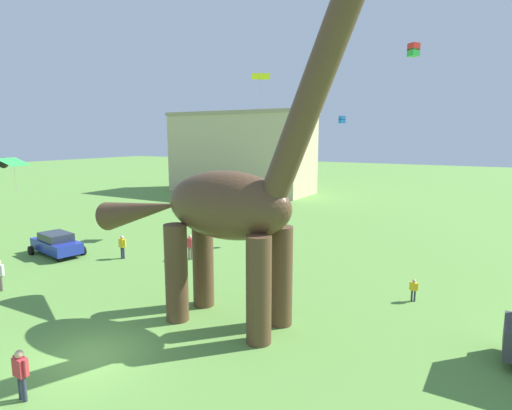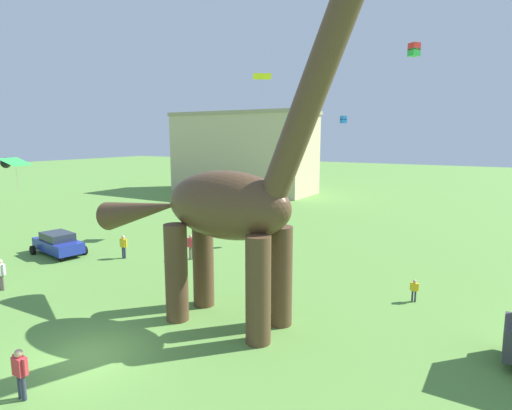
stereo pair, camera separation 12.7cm
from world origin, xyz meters
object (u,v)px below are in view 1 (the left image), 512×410
object	(u,v)px
dinosaur_sculpture	(226,205)
kite_high_left	(342,120)
parked_sedan_left	(56,244)
person_strolling_adult	(21,370)
kite_near_high	(414,50)
kite_mid_center	(14,162)
person_far_spectator	(190,244)
person_vendor_side	(122,245)
person_watching_child	(414,288)
kite_far_right	(261,77)

from	to	relation	value
dinosaur_sculpture	kite_high_left	size ratio (longest dim) A/B	26.20
parked_sedan_left	person_strolling_adult	distance (m)	17.29
kite_high_left	dinosaur_sculpture	bearing A→B (deg)	-87.48
person_strolling_adult	kite_high_left	distance (m)	26.14
kite_near_high	kite_mid_center	xyz separation A→B (m)	(-21.93, -5.16, -5.24)
dinosaur_sculpture	kite_near_high	xyz separation A→B (m)	(6.22, 5.43, 6.56)
person_far_spectator	kite_high_left	world-z (taller)	kite_high_left
parked_sedan_left	kite_near_high	world-z (taller)	kite_near_high
person_far_spectator	kite_near_high	xyz separation A→B (m)	(13.60, -1.18, 10.75)
person_vendor_side	kite_mid_center	bearing A→B (deg)	6.53
person_vendor_side	kite_near_high	world-z (taller)	kite_near_high
person_watching_child	kite_far_right	world-z (taller)	kite_far_right
parked_sedan_left	person_watching_child	bearing A→B (deg)	19.76
kite_near_high	kite_mid_center	distance (m)	23.13
person_vendor_side	person_watching_child	bearing A→B (deg)	148.19
kite_high_left	kite_near_high	world-z (taller)	kite_near_high
kite_high_left	kite_near_high	distance (m)	13.67
dinosaur_sculpture	kite_high_left	bearing A→B (deg)	115.71
kite_high_left	kite_far_right	xyz separation A→B (m)	(-6.87, -0.44, 3.59)
kite_mid_center	kite_near_high	bearing A→B (deg)	13.24
person_watching_child	kite_near_high	size ratio (longest dim) A/B	2.06
person_watching_child	kite_mid_center	xyz separation A→B (m)	(-22.40, -6.22, 5.83)
person_strolling_adult	kite_mid_center	distance (m)	16.56
kite_mid_center	person_vendor_side	bearing A→B (deg)	44.60
person_far_spectator	kite_high_left	size ratio (longest dim) A/B	3.03
parked_sedan_left	kite_far_right	distance (m)	20.10
parked_sedan_left	kite_high_left	xyz separation A→B (m)	(15.24, 14.12, 8.52)
parked_sedan_left	kite_far_right	bearing A→B (deg)	69.10
dinosaur_sculpture	person_watching_child	xyz separation A→B (m)	(6.69, 6.49, -4.51)
dinosaur_sculpture	person_strolling_adult	xyz separation A→B (m)	(-2.34, -7.79, -4.19)
kite_mid_center	person_far_spectator	bearing A→B (deg)	37.31
person_watching_child	kite_far_right	distance (m)	21.32
person_strolling_adult	person_vendor_side	world-z (taller)	person_strolling_adult
person_strolling_adult	person_vendor_side	size ratio (longest dim) A/B	1.06
person_watching_child	kite_near_high	distance (m)	11.13
dinosaur_sculpture	kite_near_high	bearing A→B (deg)	64.32
parked_sedan_left	person_strolling_adult	world-z (taller)	person_strolling_adult
person_watching_child	person_strolling_adult	world-z (taller)	person_strolling_adult
dinosaur_sculpture	parked_sedan_left	size ratio (longest dim) A/B	3.22
person_far_spectator	kite_near_high	bearing A→B (deg)	-118.31
parked_sedan_left	person_vendor_side	bearing A→B (deg)	30.76
person_strolling_adult	parked_sedan_left	bearing A→B (deg)	-98.83
person_strolling_adult	kite_high_left	xyz separation A→B (m)	(1.59, 24.73, 8.32)
kite_near_high	kite_mid_center	world-z (taller)	kite_near_high
person_far_spectator	person_strolling_adult	bearing A→B (deg)	175.98
person_far_spectator	kite_mid_center	size ratio (longest dim) A/B	0.80
kite_near_high	person_vendor_side	bearing A→B (deg)	-176.99
person_watching_child	person_far_spectator	bearing A→B (deg)	123.11
parked_sedan_left	person_far_spectator	xyz separation A→B (m)	(8.60, 3.79, 0.20)
parked_sedan_left	kite_near_high	size ratio (longest dim) A/B	8.16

